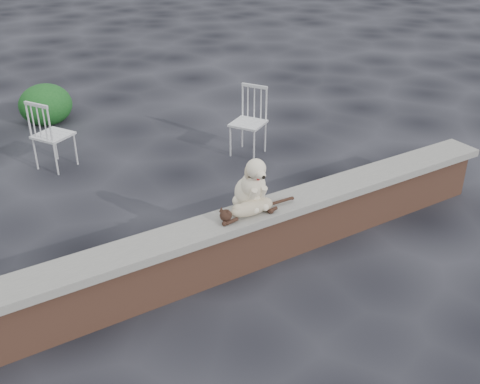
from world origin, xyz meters
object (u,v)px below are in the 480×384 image
cat (251,207)px  chair_d (248,122)px  dog (250,180)px  chair_e (53,134)px

cat → chair_d: bearing=62.3°
dog → chair_d: dog is taller
dog → chair_e: 3.30m
cat → dog: bearing=66.4°
chair_d → chair_e: 2.57m
cat → chair_e: bearing=110.6°
chair_d → chair_e: bearing=-143.5°
chair_d → chair_e: (-2.38, 0.98, 0.00)m
chair_d → dog: bearing=-63.4°
chair_e → dog: bearing=168.4°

